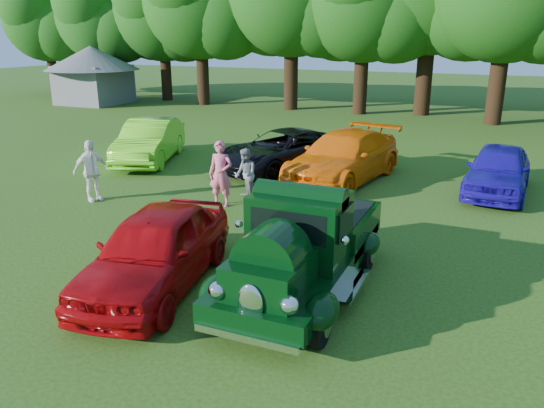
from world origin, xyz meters
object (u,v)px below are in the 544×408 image
at_px(back_car_black, 283,150).
at_px(spectator_pink, 221,174).
at_px(spectator_grey, 245,174).
at_px(back_car_blue, 498,170).
at_px(back_car_lime, 149,141).
at_px(back_car_orange, 343,157).
at_px(red_convertible, 155,249).
at_px(gazebo, 92,68).
at_px(hero_pickup, 304,248).
at_px(spectator_white, 91,171).

xyz_separation_m(back_car_black, spectator_pink, (-0.07, -4.57, 0.22)).
bearing_deg(spectator_grey, back_car_blue, 76.65).
bearing_deg(back_car_lime, spectator_grey, -47.71).
bearing_deg(back_car_orange, spectator_grey, -112.90).
bearing_deg(back_car_black, red_convertible, -57.93).
xyz_separation_m(red_convertible, back_car_blue, (5.97, 9.50, -0.03)).
distance_m(back_car_lime, spectator_grey, 6.26).
relative_size(back_car_lime, spectator_pink, 2.56).
bearing_deg(gazebo, spectator_pink, -41.23).
distance_m(back_car_orange, spectator_pink, 4.70).
bearing_deg(spectator_grey, gazebo, -170.62).
distance_m(red_convertible, back_car_orange, 9.08).
xyz_separation_m(hero_pickup, spectator_white, (-7.73, 2.92, 0.04)).
xyz_separation_m(spectator_pink, gazebo, (-19.18, 16.81, 1.45)).
bearing_deg(red_convertible, gazebo, 123.18).
bearing_deg(spectator_pink, gazebo, 129.96).
height_order(back_car_lime, back_car_blue, back_car_lime).
height_order(hero_pickup, red_convertible, hero_pickup).
bearing_deg(back_car_orange, back_car_blue, 16.45).
bearing_deg(back_car_black, spectator_grey, -60.55).
bearing_deg(spectator_pink, spectator_white, -172.98).
relative_size(back_car_black, back_car_blue, 1.19).
bearing_deg(hero_pickup, back_car_lime, 139.71).
bearing_deg(spectator_pink, back_car_blue, 23.07).
height_order(hero_pickup, back_car_blue, hero_pickup).
relative_size(back_car_lime, back_car_black, 0.93).
height_order(spectator_pink, spectator_white, spectator_pink).
height_order(back_car_lime, spectator_white, spectator_white).
height_order(red_convertible, back_car_blue, red_convertible).
relative_size(spectator_pink, gazebo, 0.30).
xyz_separation_m(back_car_lime, spectator_grey, (5.54, -2.92, -0.03)).
bearing_deg(back_car_orange, red_convertible, -86.94).
bearing_deg(back_car_orange, back_car_lime, -167.72).
distance_m(back_car_orange, back_car_blue, 4.83).
xyz_separation_m(red_convertible, spectator_grey, (-0.91, 5.84, -0.01)).
xyz_separation_m(back_car_orange, back_car_blue, (4.80, 0.50, -0.07)).
bearing_deg(back_car_blue, spectator_white, -149.38).
height_order(spectator_white, gazebo, gazebo).
bearing_deg(spectator_grey, back_car_black, 143.21).
relative_size(back_car_black, spectator_pink, 2.74).
xyz_separation_m(back_car_lime, spectator_pink, (5.17, -3.77, 0.15)).
bearing_deg(red_convertible, spectator_pink, 94.36).
xyz_separation_m(back_car_blue, gazebo, (-26.44, 12.30, 1.65)).
bearing_deg(spectator_white, back_car_orange, -26.39).
xyz_separation_m(back_car_lime, back_car_black, (5.24, 0.80, -0.08)).
xyz_separation_m(back_car_lime, back_car_blue, (12.42, 0.74, -0.05)).
bearing_deg(back_car_blue, red_convertible, -118.39).
relative_size(red_convertible, back_car_orange, 0.81).
bearing_deg(hero_pickup, back_car_orange, 100.79).
xyz_separation_m(spectator_grey, spectator_white, (-4.12, -1.91, 0.14)).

